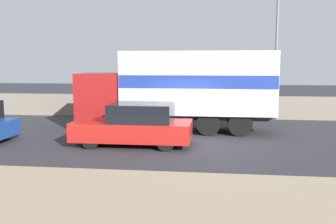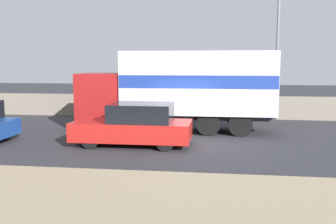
{
  "view_description": "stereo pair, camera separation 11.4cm",
  "coord_description": "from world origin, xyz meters",
  "views": [
    {
      "loc": [
        1.26,
        -14.16,
        3.12
      ],
      "look_at": [
        -0.63,
        1.11,
        1.08
      ],
      "focal_mm": 40.0,
      "sensor_mm": 36.0,
      "label": 1
    },
    {
      "loc": [
        1.37,
        -14.15,
        3.12
      ],
      "look_at": [
        -0.63,
        1.11,
        1.08
      ],
      "focal_mm": 40.0,
      "sensor_mm": 36.0,
      "label": 2
    }
  ],
  "objects": [
    {
      "name": "car_hatchback",
      "position": [
        -1.68,
        -0.5,
        0.78
      ],
      "size": [
        4.44,
        1.87,
        1.6
      ],
      "rotation": [
        0.0,
        0.0,
        3.14
      ],
      "color": "#B21E19",
      "rests_on": "ground_plane"
    },
    {
      "name": "street_lamp",
      "position": [
        4.48,
        6.37,
        4.5
      ],
      "size": [
        0.56,
        0.28,
        7.88
      ],
      "color": "slate",
      "rests_on": "ground_plane"
    },
    {
      "name": "ground_plane",
      "position": [
        0.0,
        0.0,
        0.0
      ],
      "size": [
        80.0,
        80.0,
        0.0
      ],
      "primitive_type": "plane",
      "color": "#2D2D33"
    },
    {
      "name": "box_truck",
      "position": [
        -0.15,
        2.71,
        2.05
      ],
      "size": [
        8.82,
        2.4,
        3.61
      ],
      "rotation": [
        0.0,
        0.0,
        3.14
      ],
      "color": "maroon",
      "rests_on": "ground_plane"
    },
    {
      "name": "stone_wall_backdrop",
      "position": [
        0.0,
        6.98,
        0.64
      ],
      "size": [
        60.0,
        0.35,
        1.27
      ],
      "color": "gray",
      "rests_on": "ground_plane"
    },
    {
      "name": "dirt_shoulder_foreground",
      "position": [
        0.0,
        -6.82,
        0.02
      ],
      "size": [
        60.0,
        5.85,
        0.04
      ],
      "color": "#9E896B",
      "rests_on": "ground_plane"
    }
  ]
}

